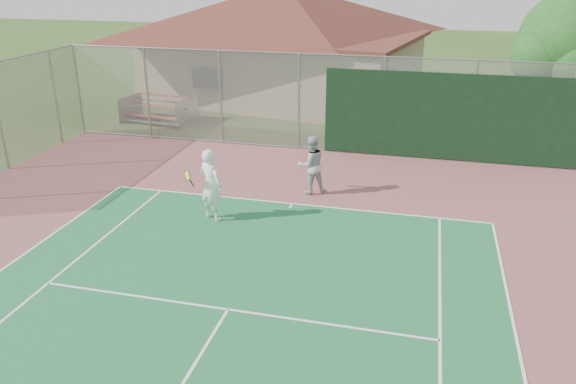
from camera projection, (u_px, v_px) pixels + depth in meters
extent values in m
cylinder|color=gray|center=(79.00, 90.00, 22.31)|extent=(0.08, 0.08, 3.50)
cylinder|color=gray|center=(147.00, 94.00, 21.63)|extent=(0.08, 0.08, 3.50)
cylinder|color=gray|center=(221.00, 98.00, 20.96)|extent=(0.08, 0.08, 3.50)
cylinder|color=gray|center=(299.00, 103.00, 20.29)|extent=(0.08, 0.08, 3.50)
cylinder|color=gray|center=(382.00, 107.00, 19.62)|extent=(0.08, 0.08, 3.50)
cylinder|color=gray|center=(472.00, 113.00, 18.95)|extent=(0.08, 0.08, 3.50)
cylinder|color=gray|center=(567.00, 118.00, 18.28)|extent=(0.08, 0.08, 3.50)
cylinder|color=gray|center=(327.00, 54.00, 19.41)|extent=(20.00, 0.05, 0.05)
cylinder|color=gray|center=(325.00, 149.00, 20.71)|extent=(20.00, 0.05, 0.05)
cube|color=#999EA0|center=(326.00, 104.00, 20.07)|extent=(20.00, 0.02, 3.50)
cube|color=black|center=(471.00, 119.00, 18.98)|extent=(10.00, 0.04, 3.00)
cylinder|color=gray|center=(55.00, 98.00, 20.96)|extent=(0.08, 0.08, 3.50)
cube|color=tan|center=(283.00, 67.00, 28.38)|extent=(13.60, 10.33, 3.08)
cube|color=brown|center=(283.00, 35.00, 27.78)|extent=(14.20, 10.93, 0.18)
cube|color=black|center=(306.00, 96.00, 24.39)|extent=(0.92, 0.06, 2.15)
cube|color=#9A3A23|center=(153.00, 116.00, 24.03)|extent=(2.90, 0.70, 0.05)
cube|color=#B2B5BA|center=(151.00, 122.00, 23.89)|extent=(2.90, 0.67, 0.04)
cube|color=#9A3A23|center=(158.00, 106.00, 24.38)|extent=(2.90, 0.70, 0.05)
cube|color=#B2B5BA|center=(156.00, 112.00, 24.24)|extent=(2.90, 0.67, 0.04)
cube|color=#9A3A23|center=(163.00, 96.00, 24.73)|extent=(2.90, 0.70, 0.05)
cube|color=#B2B5BA|center=(161.00, 101.00, 24.59)|extent=(2.90, 0.67, 0.04)
cube|color=#B2B5BA|center=(130.00, 107.00, 24.74)|extent=(0.32, 1.73, 1.06)
cube|color=#B2B5BA|center=(187.00, 111.00, 24.13)|extent=(0.32, 1.73, 1.06)
cylinder|color=#372514|center=(556.00, 106.00, 20.90)|extent=(0.39, 0.39, 3.01)
sphere|color=#194B17|center=(568.00, 41.00, 20.01)|extent=(3.44, 3.44, 3.44)
sphere|color=#194B17|center=(541.00, 57.00, 20.02)|extent=(2.15, 2.15, 2.15)
sphere|color=#194B17|center=(553.00, 43.00, 20.93)|extent=(2.15, 2.15, 2.15)
imported|color=white|center=(211.00, 185.00, 14.84)|extent=(0.85, 0.71, 1.97)
imported|color=#AEB1B3|center=(311.00, 165.00, 16.61)|extent=(1.09, 1.04, 1.76)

